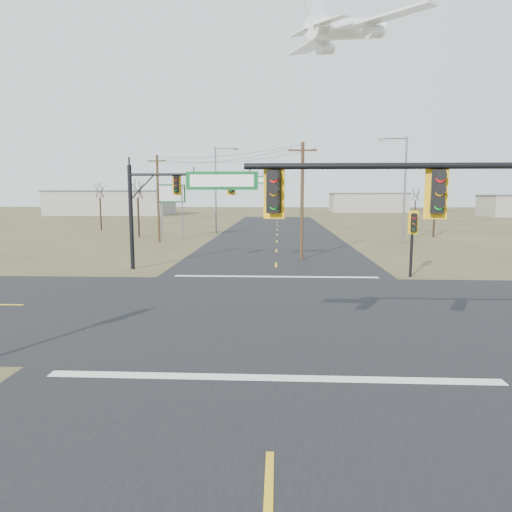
# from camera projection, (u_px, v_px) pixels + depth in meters

# --- Properties ---
(ground) EXTENTS (320.00, 320.00, 0.00)m
(ground) POSITION_uv_depth(u_px,v_px,m) (275.00, 309.00, 19.46)
(ground) COLOR brown
(ground) RESTS_ON ground
(road_ew) EXTENTS (160.00, 14.00, 0.02)m
(road_ew) POSITION_uv_depth(u_px,v_px,m) (275.00, 308.00, 19.45)
(road_ew) COLOR black
(road_ew) RESTS_ON ground
(road_ns) EXTENTS (14.00, 160.00, 0.02)m
(road_ns) POSITION_uv_depth(u_px,v_px,m) (275.00, 308.00, 19.45)
(road_ns) COLOR black
(road_ns) RESTS_ON ground
(stop_bar_near) EXTENTS (12.00, 0.40, 0.01)m
(stop_bar_near) POSITION_uv_depth(u_px,v_px,m) (272.00, 378.00, 12.03)
(stop_bar_near) COLOR silver
(stop_bar_near) RESTS_ON road_ns
(stop_bar_far) EXTENTS (12.00, 0.40, 0.01)m
(stop_bar_far) POSITION_uv_depth(u_px,v_px,m) (276.00, 277.00, 26.88)
(stop_bar_far) COLOR silver
(stop_bar_far) RESTS_ON road_ns
(mast_arm_near) EXTENTS (10.32, 0.55, 6.12)m
(mast_arm_near) POSITION_uv_depth(u_px,v_px,m) (434.00, 209.00, 11.19)
(mast_arm_near) COLOR black
(mast_arm_near) RESTS_ON ground
(mast_arm_far) EXTENTS (8.83, 0.55, 6.70)m
(mast_arm_far) POSITION_uv_depth(u_px,v_px,m) (178.00, 194.00, 29.07)
(mast_arm_far) COLOR black
(mast_arm_far) RESTS_ON ground
(pedestal_signal_ne) EXTENTS (0.62, 0.53, 3.93)m
(pedestal_signal_ne) POSITION_uv_depth(u_px,v_px,m) (413.00, 228.00, 26.40)
(pedestal_signal_ne) COLOR black
(pedestal_signal_ne) RESTS_ON ground
(utility_pole_near) EXTENTS (2.11, 0.25, 8.61)m
(utility_pole_near) POSITION_uv_depth(u_px,v_px,m) (302.00, 199.00, 33.46)
(utility_pole_near) COLOR #47331E
(utility_pole_near) RESTS_ON ground
(utility_pole_far) EXTENTS (2.01, 0.98, 8.77)m
(utility_pole_far) POSITION_uv_depth(u_px,v_px,m) (158.00, 197.00, 46.03)
(utility_pole_far) COLOR #47331E
(utility_pole_far) RESTS_ON ground
(highway_sign) EXTENTS (2.95, 1.32, 5.95)m
(highway_sign) POSITION_uv_depth(u_px,v_px,m) (171.00, 200.00, 50.33)
(highway_sign) COLOR slate
(highway_sign) RESTS_ON ground
(streetlight_a) EXTENTS (2.91, 0.36, 10.42)m
(streetlight_a) POSITION_uv_depth(u_px,v_px,m) (403.00, 184.00, 44.61)
(streetlight_a) COLOR slate
(streetlight_a) RESTS_ON ground
(streetlight_c) EXTENTS (2.96, 0.40, 10.59)m
(streetlight_c) POSITION_uv_depth(u_px,v_px,m) (217.00, 185.00, 55.96)
(streetlight_c) COLOR slate
(streetlight_c) RESTS_ON ground
(bare_tree_a) EXTENTS (3.32, 3.32, 6.92)m
(bare_tree_a) POSITION_uv_depth(u_px,v_px,m) (138.00, 189.00, 51.81)
(bare_tree_a) COLOR black
(bare_tree_a) RESTS_ON ground
(bare_tree_b) EXTENTS (2.69, 2.69, 6.81)m
(bare_tree_b) POSITION_uv_depth(u_px,v_px,m) (100.00, 190.00, 61.13)
(bare_tree_b) COLOR black
(bare_tree_b) RESTS_ON ground
(bare_tree_c) EXTENTS (3.67, 3.67, 6.94)m
(bare_tree_c) POSITION_uv_depth(u_px,v_px,m) (436.00, 189.00, 51.46)
(bare_tree_c) COLOR black
(bare_tree_c) RESTS_ON ground
(bare_tree_d) EXTENTS (3.00, 3.00, 6.09)m
(bare_tree_d) POSITION_uv_depth(u_px,v_px,m) (416.00, 194.00, 61.75)
(bare_tree_d) COLOR black
(bare_tree_d) RESTS_ON ground
(warehouse_left) EXTENTS (28.00, 14.00, 5.50)m
(warehouse_left) POSITION_uv_depth(u_px,v_px,m) (112.00, 203.00, 110.09)
(warehouse_left) COLOR gray
(warehouse_left) RESTS_ON ground
(warehouse_mid) EXTENTS (20.00, 12.00, 5.00)m
(warehouse_mid) POSITION_uv_depth(u_px,v_px,m) (368.00, 203.00, 126.81)
(warehouse_mid) COLOR gray
(warehouse_mid) RESTS_ON ground
(jet_airliner) EXTENTS (30.92, 30.72, 13.85)m
(jet_airliner) POSITION_uv_depth(u_px,v_px,m) (349.00, 29.00, 83.03)
(jet_airliner) COLOR white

